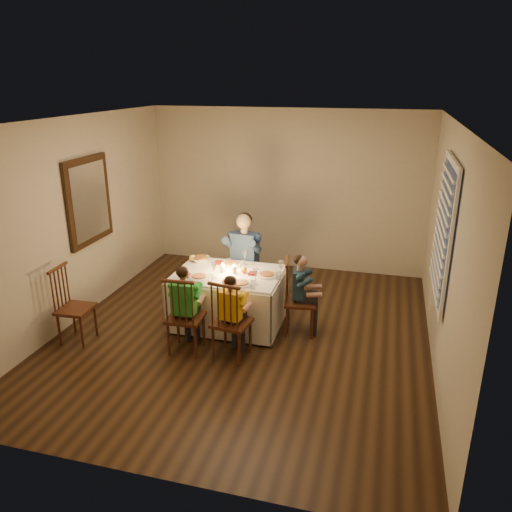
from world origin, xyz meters
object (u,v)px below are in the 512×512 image
(chair_extra, at_px, (80,340))
(serving_bowl, at_px, (201,259))
(chair_near_left, at_px, (187,350))
(chair_end, at_px, (299,332))
(chair_adult, at_px, (244,301))
(adult, at_px, (244,301))
(child_green, at_px, (187,350))
(child_teal, at_px, (299,332))
(chair_near_right, at_px, (232,356))
(dining_table, at_px, (228,288))
(child_yellow, at_px, (232,356))

(chair_extra, bearing_deg, serving_bowl, -46.55)
(chair_near_left, bearing_deg, chair_end, -149.50)
(chair_adult, height_order, adult, adult)
(child_green, height_order, child_teal, child_green)
(chair_near_left, height_order, chair_near_right, same)
(dining_table, height_order, chair_extra, dining_table)
(adult, bearing_deg, chair_end, -30.01)
(chair_adult, xyz_separation_m, chair_end, (0.94, -0.72, 0.00))
(chair_end, bearing_deg, chair_adult, 43.64)
(chair_extra, relative_size, adult, 0.73)
(chair_near_left, bearing_deg, chair_adult, -102.59)
(dining_table, distance_m, chair_adult, 0.88)
(chair_end, bearing_deg, chair_near_right, 130.98)
(chair_adult, relative_size, child_teal, 0.94)
(chair_adult, xyz_separation_m, chair_near_right, (0.29, -1.48, 0.00))
(child_yellow, bearing_deg, chair_near_right, -0.00)
(child_teal, bearing_deg, serving_bowl, 69.34)
(chair_extra, bearing_deg, dining_table, -63.79)
(chair_near_left, distance_m, serving_bowl, 1.33)
(chair_near_right, relative_size, serving_bowl, 4.15)
(child_yellow, bearing_deg, dining_table, -61.34)
(chair_end, relative_size, child_green, 0.90)
(child_yellow, bearing_deg, chair_extra, 12.09)
(dining_table, xyz_separation_m, chair_near_left, (-0.27, -0.78, -0.51))
(chair_near_left, relative_size, chair_near_right, 1.00)
(chair_adult, distance_m, chair_extra, 2.30)
(dining_table, distance_m, child_green, 0.97)
(child_green, bearing_deg, chair_near_left, 180.00)
(serving_bowl, bearing_deg, chair_end, -11.80)
(chair_near_left, height_order, serving_bowl, serving_bowl)
(chair_adult, height_order, chair_end, same)
(adult, bearing_deg, serving_bowl, -130.75)
(chair_adult, bearing_deg, chair_end, -30.01)
(chair_extra, xyz_separation_m, child_teal, (2.57, 0.90, 0.00))
(dining_table, relative_size, chair_near_left, 1.42)
(chair_near_left, relative_size, chair_extra, 1.02)
(chair_adult, height_order, chair_near_right, same)
(dining_table, bearing_deg, chair_adult, 90.12)
(chair_adult, height_order, child_teal, child_teal)
(chair_near_left, bearing_deg, child_teal, -149.50)
(dining_table, bearing_deg, child_yellow, -69.67)
(child_green, relative_size, serving_bowl, 4.59)
(chair_near_left, bearing_deg, serving_bowl, -81.55)
(chair_adult, height_order, serving_bowl, serving_bowl)
(dining_table, bearing_deg, chair_extra, -151.59)
(child_teal, bearing_deg, dining_table, 81.48)
(child_green, bearing_deg, chair_end, -149.50)
(chair_near_left, relative_size, child_green, 0.90)
(chair_adult, bearing_deg, chair_near_right, -71.45)
(chair_adult, relative_size, child_yellow, 0.96)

